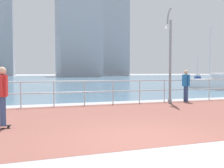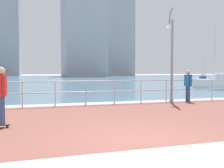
{
  "view_description": "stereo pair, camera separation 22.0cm",
  "coord_description": "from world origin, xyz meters",
  "views": [
    {
      "loc": [
        -2.52,
        -5.27,
        1.57
      ],
      "look_at": [
        0.5,
        3.83,
        1.1
      ],
      "focal_mm": 41.03,
      "sensor_mm": 36.0,
      "label": 1
    },
    {
      "loc": [
        -2.31,
        -5.34,
        1.57
      ],
      "look_at": [
        0.5,
        3.83,
        1.1
      ],
      "focal_mm": 41.03,
      "sensor_mm": 36.0,
      "label": 2
    }
  ],
  "objects": [
    {
      "name": "sailboat_white",
      "position": [
        13.25,
        13.81,
        0.54
      ],
      "size": [
        1.94,
        4.17,
        5.64
      ],
      "color": "white",
      "rests_on": "ground"
    },
    {
      "name": "tower_slate",
      "position": [
        33.42,
        102.65,
        20.74
      ],
      "size": [
        12.28,
        11.03,
        43.15
      ],
      "color": "#A3A8B2",
      "rests_on": "ground"
    },
    {
      "name": "skateboarder",
      "position": [
        -3.17,
        2.27,
        1.02
      ],
      "size": [
        0.41,
        0.56,
        1.7
      ],
      "color": "black",
      "rests_on": "ground"
    },
    {
      "name": "ground",
      "position": [
        0.0,
        40.0,
        0.0
      ],
      "size": [
        220.0,
        220.0,
        0.0
      ],
      "primitive_type": "plane",
      "color": "#9E9EA3"
    },
    {
      "name": "waterfront_railing",
      "position": [
        0.0,
        6.39,
        0.79
      ],
      "size": [
        25.25,
        0.06,
        1.15
      ],
      "color": "#B2BCC1",
      "rests_on": "ground"
    },
    {
      "name": "bystander",
      "position": [
        5.26,
        6.04,
        0.96
      ],
      "size": [
        0.26,
        0.55,
        1.64
      ],
      "color": "#384C7A",
      "rests_on": "ground"
    },
    {
      "name": "sailboat_gray",
      "position": [
        27.6,
        34.93,
        0.43
      ],
      "size": [
        2.56,
        3.27,
        4.54
      ],
      "color": "#284799",
      "rests_on": "ground"
    },
    {
      "name": "brick_paving",
      "position": [
        0.0,
        2.88,
        0.0
      ],
      "size": [
        28.0,
        7.03,
        0.01
      ],
      "primitive_type": "cube",
      "color": "brown",
      "rests_on": "ground"
    },
    {
      "name": "harbor_water",
      "position": [
        0.0,
        51.39,
        0.0
      ],
      "size": [
        180.0,
        88.0,
        0.0
      ],
      "primitive_type": "cube",
      "color": "slate",
      "rests_on": "ground"
    },
    {
      "name": "lamppost",
      "position": [
        4.22,
        5.96,
        2.58
      ],
      "size": [
        0.42,
        0.8,
        4.68
      ],
      "color": "gray",
      "rests_on": "ground"
    },
    {
      "name": "tower_glass",
      "position": [
        -13.99,
        105.95,
        19.7
      ],
      "size": [
        13.13,
        17.97,
        41.07
      ],
      "color": "#A3A8B2",
      "rests_on": "ground"
    },
    {
      "name": "tower_concrete",
      "position": [
        14.32,
        83.3,
        15.72
      ],
      "size": [
        13.75,
        16.06,
        33.11
      ],
      "color": "#A3A8B2",
      "rests_on": "ground"
    }
  ]
}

